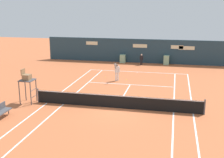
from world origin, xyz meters
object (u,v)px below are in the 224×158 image
tennis_ball_by_sideline (167,76)px  tennis_ball_mid_court (126,79)px  player_on_baseline (117,71)px  player_bench (1,110)px  umpire_chair (27,80)px  tennis_ball_near_service_line (106,77)px  ball_kid_centre_post (141,59)px

tennis_ball_by_sideline → tennis_ball_mid_court: 4.45m
player_on_baseline → tennis_ball_mid_court: 1.40m
player_on_baseline → player_bench: bearing=42.8°
umpire_chair → tennis_ball_mid_court: (6.07, 8.32, -1.72)m
tennis_ball_near_service_line → tennis_ball_mid_court: bearing=-11.6°
umpire_chair → player_bench: umpire_chair is taller
umpire_chair → player_on_baseline: umpire_chair is taller
umpire_chair → tennis_ball_near_service_line: umpire_chair is taller
ball_kid_centre_post → tennis_ball_near_service_line: (-2.79, -6.99, -0.74)m
umpire_chair → ball_kid_centre_post: size_ratio=1.90×
umpire_chair → ball_kid_centre_post: (6.65, 15.76, -0.98)m
umpire_chair → tennis_ball_by_sideline: bearing=137.1°
tennis_ball_mid_court → tennis_ball_by_sideline: bearing=31.3°
player_bench → tennis_ball_mid_court: 13.12m
ball_kid_centre_post → tennis_ball_by_sideline: ball_kid_centre_post is taller
tennis_ball_by_sideline → tennis_ball_near_service_line: same height
player_on_baseline → tennis_ball_mid_court: size_ratio=27.60×
player_bench → tennis_ball_by_sideline: (10.12, 13.79, -0.48)m
tennis_ball_mid_court → umpire_chair: bearing=-126.1°
tennis_ball_by_sideline → tennis_ball_mid_court: same height
ball_kid_centre_post → tennis_ball_near_service_line: bearing=78.5°
tennis_ball_by_sideline → tennis_ball_near_service_line: 6.29m
umpire_chair → player_on_baseline: bearing=145.8°
tennis_ball_by_sideline → tennis_ball_near_service_line: size_ratio=1.00×
player_bench → tennis_ball_mid_court: size_ratio=22.19×
player_on_baseline → tennis_ball_near_service_line: player_on_baseline is taller
umpire_chair → player_bench: (-0.25, -3.17, -1.25)m
tennis_ball_by_sideline → player_on_baseline: bearing=-147.8°
tennis_ball_by_sideline → tennis_ball_near_service_line: (-6.01, -1.86, 0.00)m
player_bench → tennis_ball_mid_court: player_bench is taller
ball_kid_centre_post → tennis_ball_near_service_line: size_ratio=19.87×
tennis_ball_mid_court → tennis_ball_near_service_line: (-2.20, 0.45, 0.00)m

